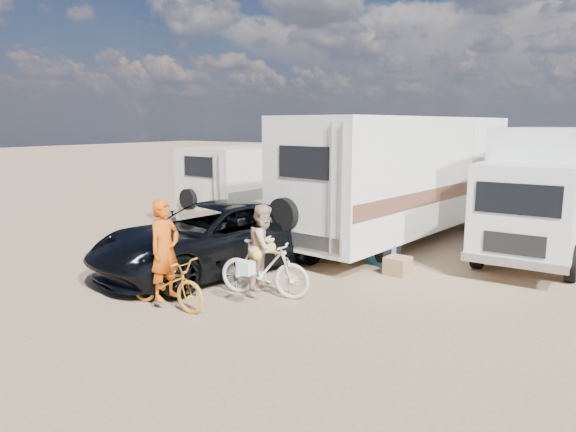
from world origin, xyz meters
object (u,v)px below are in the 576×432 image
Objects in this scene: box_truck at (540,194)px; rider_woman at (264,255)px; bike_woman at (264,268)px; dark_suv at (213,237)px; rv_main at (404,179)px; bike_man at (166,282)px; rider_man at (165,259)px; crate at (398,266)px; rv_left at (268,184)px; cooler at (381,254)px.

box_truck is 7.44m from rider_woman.
dark_suv is at bearing 55.34° from bike_woman.
rv_main is at bearing 79.98° from dark_suv.
bike_woman is (1.15, 1.51, 0.08)m from bike_man.
dark_suv is 2.23m from bike_woman.
rider_woman is (1.15, 1.51, -0.09)m from rider_man.
rider_woman is at bearing -8.56° from dark_suv.
rider_man is at bearing -122.64° from crate.
rider_woman is 3.29× the size of crate.
bike_man is 0.98× the size of bike_woman.
rv_main is at bearing -15.95° from rider_woman.
rv_left is 3.41× the size of bike_woman.
box_truck is at bearing -45.61° from rider_woman.
rider_woman is (-0.39, -6.41, -0.95)m from rv_main.
bike_man is at bearing -91.15° from cooler.
rv_main reaches higher than bike_woman.
bike_woman is 1.13× the size of rider_woman.
dark_suv is 9.61× the size of cooler.
rider_man is at bearing -93.65° from rv_main.
rider_man is at bearing -91.15° from cooler.
rv_main reaches higher than rv_left.
cooler is (2.13, 5.02, -0.69)m from rider_man.
rider_woman reaches higher than cooler.
box_truck is 10.02× the size of cooler.
box_truck is 3.16× the size of bike_woman.
bike_man is at bearing -55.42° from dark_suv.
bike_woman is 3.72× the size of crate.
bike_woman is at bearing -83.69° from cooler.
bike_man is at bearing -93.65° from rv_main.
rv_main reaches higher than box_truck.
cooler reaches higher than crate.
box_truck is at bearing -45.61° from bike_woman.
dark_suv is at bearing 55.34° from rider_woman.
bike_man is at bearing -122.64° from crate.
dark_suv is (-6.10, -5.35, -0.85)m from box_truck.
rv_main is 5.06× the size of bike_man.
box_truck is 8.16m from dark_suv.
box_truck is 3.57× the size of rider_woman.
rv_main is 18.38× the size of crate.
box_truck is at bearing 3.96° from rv_main.
bike_man is at bearing 130.22° from rider_woman.
dark_suv reaches higher than crate.
rv_main reaches higher than dark_suv.
rv_main is 6.17m from dark_suv.
rv_left reaches higher than bike_man.
rv_main is 1.56× the size of box_truck.
bike_woman reaches higher than bike_man.
dark_suv is 2.52m from rider_man.
cooler is at bearing -137.98° from box_truck.
rv_left is 3.49× the size of bike_man.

